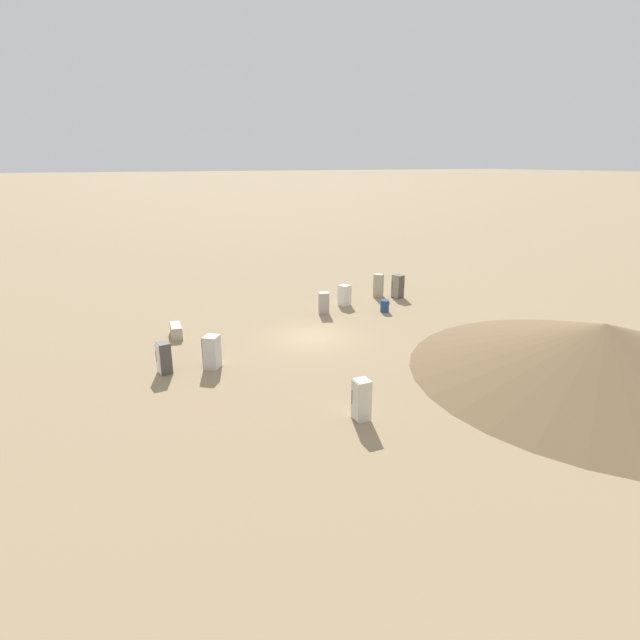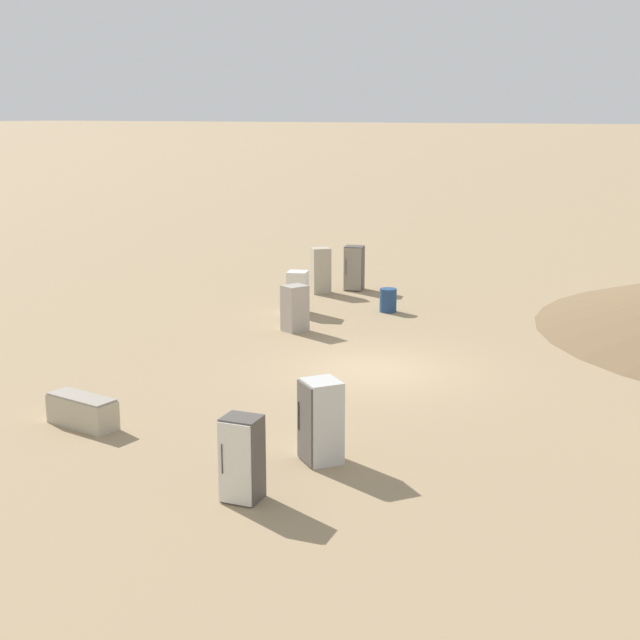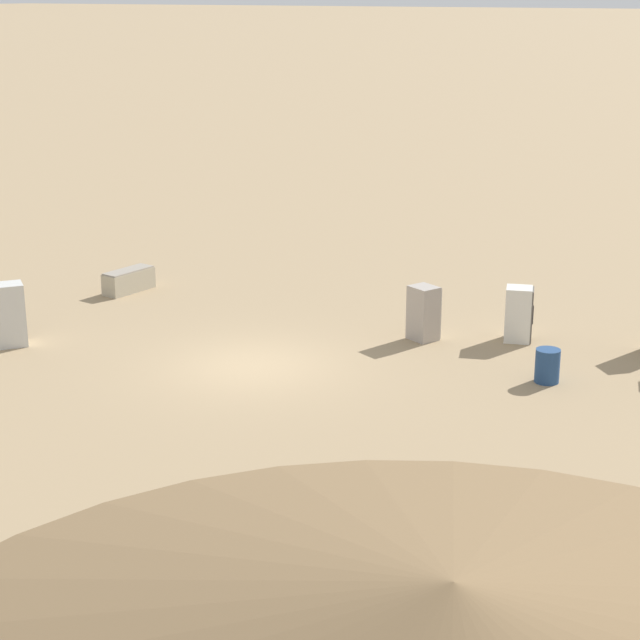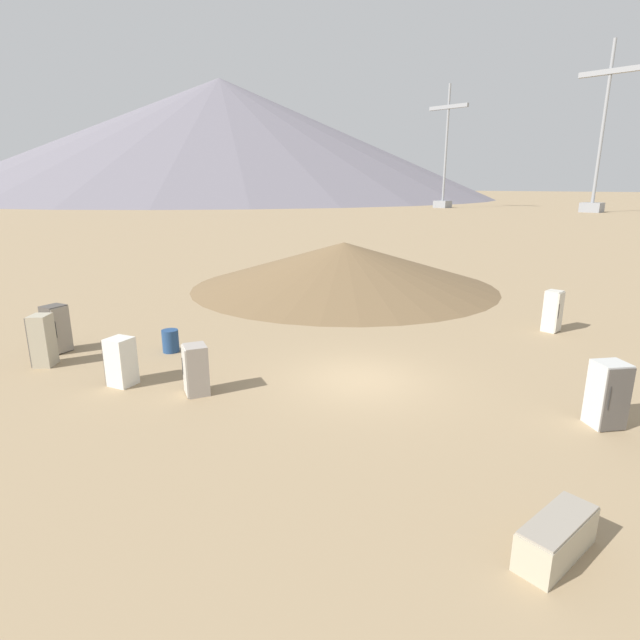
{
  "view_description": "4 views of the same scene",
  "coord_description": "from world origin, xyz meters",
  "px_view_note": "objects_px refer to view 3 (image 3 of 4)",
  "views": [
    {
      "loc": [
        -11.66,
        -24.42,
        9.7
      ],
      "look_at": [
        0.18,
        -0.63,
        1.22
      ],
      "focal_mm": 28.0,
      "sensor_mm": 36.0,
      "label": 1
    },
    {
      "loc": [
        -20.72,
        -9.45,
        6.68
      ],
      "look_at": [
        -1.46,
        0.83,
        1.56
      ],
      "focal_mm": 50.0,
      "sensor_mm": 36.0,
      "label": 2
    },
    {
      "loc": [
        13.71,
        -20.54,
        8.82
      ],
      "look_at": [
        1.07,
        1.45,
        0.95
      ],
      "focal_mm": 60.0,
      "sensor_mm": 36.0,
      "label": 3
    },
    {
      "loc": [
        -8.8,
        11.24,
        5.75
      ],
      "look_at": [
        1.47,
        0.2,
        1.66
      ],
      "focal_mm": 28.0,
      "sensor_mm": 36.0,
      "label": 4
    }
  ],
  "objects_px": {
    "discarded_fridge_1": "(519,314)",
    "discarded_fridge_2": "(10,314)",
    "discarded_fridge_0": "(424,313)",
    "discarded_fridge_5": "(129,281)",
    "rusty_barrel": "(547,366)"
  },
  "relations": [
    {
      "from": "discarded_fridge_0",
      "to": "discarded_fridge_2",
      "type": "bearing_deg",
      "value": -123.97
    },
    {
      "from": "rusty_barrel",
      "to": "discarded_fridge_2",
      "type": "bearing_deg",
      "value": -161.73
    },
    {
      "from": "discarded_fridge_1",
      "to": "discarded_fridge_0",
      "type": "bearing_deg",
      "value": -81.12
    },
    {
      "from": "rusty_barrel",
      "to": "discarded_fridge_0",
      "type": "bearing_deg",
      "value": 158.99
    },
    {
      "from": "discarded_fridge_1",
      "to": "discarded_fridge_5",
      "type": "xyz_separation_m",
      "value": [
        -11.91,
        -1.35,
        -0.38
      ]
    },
    {
      "from": "discarded_fridge_0",
      "to": "discarded_fridge_1",
      "type": "xyz_separation_m",
      "value": [
        2.2,
        1.13,
        0.0
      ]
    },
    {
      "from": "discarded_fridge_1",
      "to": "discarded_fridge_5",
      "type": "relative_size",
      "value": 0.83
    },
    {
      "from": "discarded_fridge_5",
      "to": "rusty_barrel",
      "type": "xyz_separation_m",
      "value": [
        13.57,
        -1.25,
        0.06
      ]
    },
    {
      "from": "discarded_fridge_0",
      "to": "discarded_fridge_1",
      "type": "bearing_deg",
      "value": 50.8
    },
    {
      "from": "discarded_fridge_5",
      "to": "rusty_barrel",
      "type": "bearing_deg",
      "value": 1.28
    },
    {
      "from": "discarded_fridge_0",
      "to": "discarded_fridge_5",
      "type": "bearing_deg",
      "value": -155.03
    },
    {
      "from": "discarded_fridge_2",
      "to": "discarded_fridge_0",
      "type": "bearing_deg",
      "value": -19.29
    },
    {
      "from": "discarded_fridge_5",
      "to": "discarded_fridge_0",
      "type": "bearing_deg",
      "value": 7.89
    },
    {
      "from": "discarded_fridge_5",
      "to": "discarded_fridge_1",
      "type": "bearing_deg",
      "value": 13.04
    },
    {
      "from": "discarded_fridge_1",
      "to": "discarded_fridge_2",
      "type": "height_order",
      "value": "discarded_fridge_2"
    }
  ]
}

